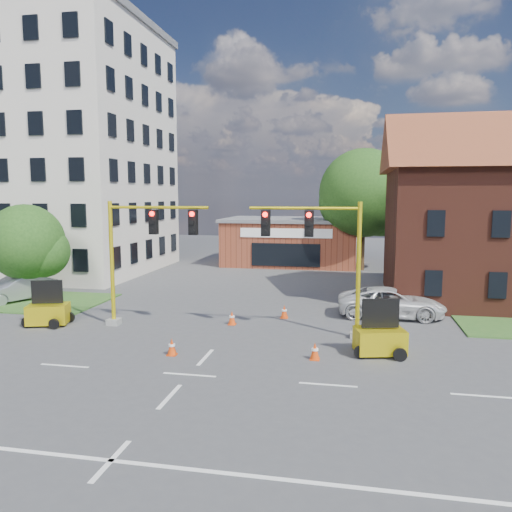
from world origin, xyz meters
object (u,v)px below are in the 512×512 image
signal_mast_east (322,252)px  trailer_west (48,312)px  signal_mast_west (142,248)px  trailer_east (380,338)px  pickup_white (391,303)px

signal_mast_east → trailer_west: signal_mast_east is taller
signal_mast_west → trailer_east: (11.25, -2.30, -3.23)m
trailer_west → signal_mast_west: bearing=-10.0°
signal_mast_east → trailer_west: (-13.54, -0.69, -3.24)m
signal_mast_east → trailer_east: size_ratio=2.80×
trailer_west → pickup_white: (17.00, 5.05, 0.10)m
signal_mast_east → pickup_white: 6.39m
pickup_white → signal_mast_east: bearing=140.9°
signal_mast_east → trailer_west: bearing=-177.1°
signal_mast_west → trailer_west: (-4.83, -0.69, -3.24)m
trailer_west → pickup_white: bearing=-1.6°
signal_mast_east → pickup_white: signal_mast_east is taller
signal_mast_west → pickup_white: size_ratio=1.10×
trailer_east → signal_mast_west: bearing=154.7°
trailer_west → signal_mast_east: bearing=-15.2°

